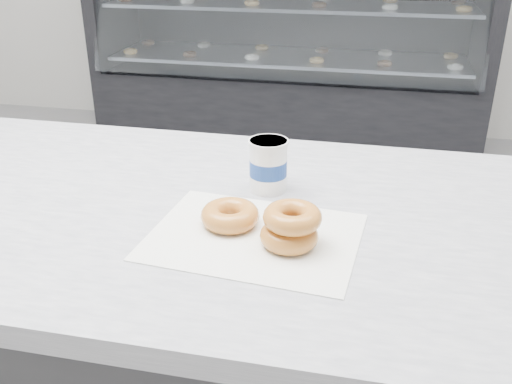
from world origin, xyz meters
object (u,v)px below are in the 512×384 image
Objects in this scene: donut_stack at (291,226)px; coffee_cup at (268,165)px; counter at (93,370)px; donut_single at (230,215)px; display_case at (288,71)px.

coffee_cup reaches higher than donut_stack.
counter is 0.58m from donut_single.
display_case is 2.69m from coffee_cup.
counter is at bearing -144.15° from coffee_cup.
coffee_cup is at bearing -81.74° from display_case.
donut_single is 0.99× the size of coffee_cup.
donut_single is at bearing -81.05° from coffee_cup.
donut_single is 0.16m from coffee_cup.
display_case is at bearing 120.21° from coffee_cup.
donut_single is 0.12m from donut_stack.
display_case is 23.58× the size of coffee_cup.
coffee_cup is (0.38, 0.09, 0.50)m from counter.
donut_stack is at bearing -12.81° from counter.
display_case is 2.90m from donut_stack.
donut_stack is 0.21m from coffee_cup.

